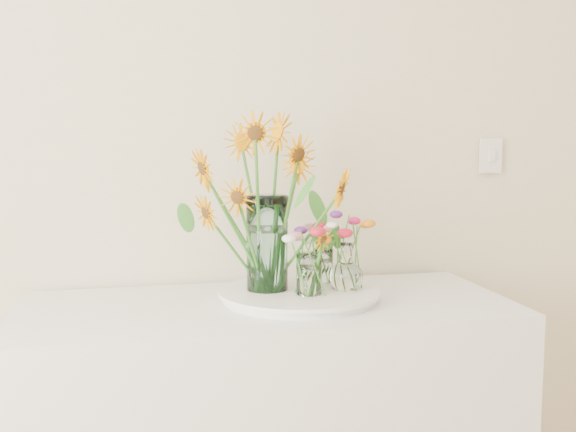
% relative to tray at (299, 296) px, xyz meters
% --- Properties ---
extents(tray, '(0.44, 0.44, 0.02)m').
position_rel_tray_xyz_m(tray, '(0.00, 0.00, 0.00)').
color(tray, white).
rests_on(tray, counter).
extents(mason_jar, '(0.14, 0.14, 0.28)m').
position_rel_tray_xyz_m(mason_jar, '(-0.09, 0.03, 0.15)').
color(mason_jar, '#9DD0D2').
rests_on(mason_jar, tray).
extents(sunflower_bouquet, '(0.86, 0.86, 0.53)m').
position_rel_tray_xyz_m(sunflower_bouquet, '(-0.09, 0.03, 0.28)').
color(sunflower_bouquet, orange).
rests_on(sunflower_bouquet, tray).
extents(small_vase_a, '(0.07, 0.07, 0.12)m').
position_rel_tray_xyz_m(small_vase_a, '(0.01, -0.06, 0.07)').
color(small_vase_a, white).
rests_on(small_vase_a, tray).
extents(wildflower_posy_a, '(0.21, 0.21, 0.21)m').
position_rel_tray_xyz_m(wildflower_posy_a, '(0.01, -0.06, 0.12)').
color(wildflower_posy_a, orange).
rests_on(wildflower_posy_a, tray).
extents(small_vase_b, '(0.11, 0.11, 0.14)m').
position_rel_tray_xyz_m(small_vase_b, '(0.14, -0.02, 0.08)').
color(small_vase_b, white).
rests_on(small_vase_b, tray).
extents(wildflower_posy_b, '(0.22, 0.22, 0.23)m').
position_rel_tray_xyz_m(wildflower_posy_b, '(0.14, -0.02, 0.13)').
color(wildflower_posy_b, orange).
rests_on(wildflower_posy_b, tray).
extents(small_vase_c, '(0.07, 0.07, 0.11)m').
position_rel_tray_xyz_m(small_vase_c, '(0.10, 0.09, 0.07)').
color(small_vase_c, white).
rests_on(small_vase_c, tray).
extents(wildflower_posy_c, '(0.17, 0.17, 0.20)m').
position_rel_tray_xyz_m(wildflower_posy_c, '(0.10, 0.09, 0.11)').
color(wildflower_posy_c, orange).
rests_on(wildflower_posy_c, tray).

